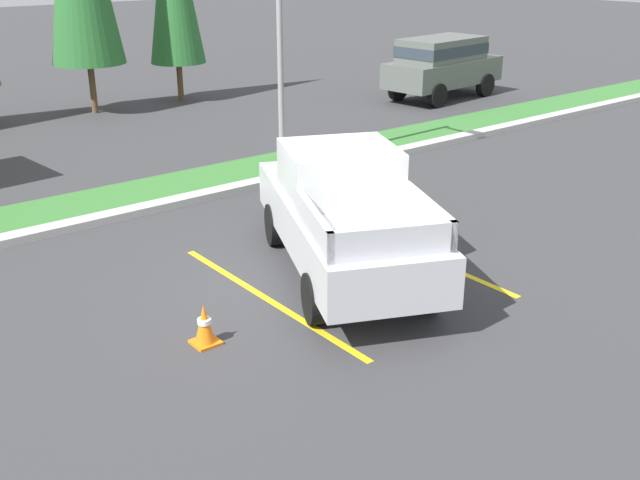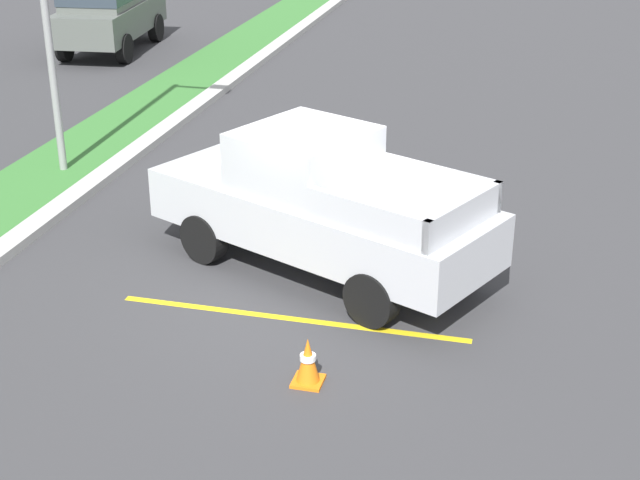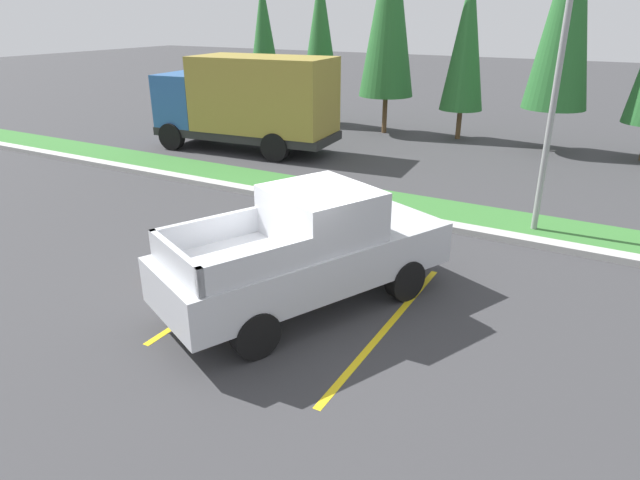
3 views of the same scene
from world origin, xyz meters
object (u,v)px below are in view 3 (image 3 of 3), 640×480
(cypress_tree_left_inner, at_px, (320,33))
(cypress_tree_rightmost, at_px, (570,2))
(cypress_tree_leftmost, at_px, (264,38))
(cypress_tree_right_inner, at_px, (467,39))
(pickup_truck_main, at_px, (310,250))
(traffic_cone, at_px, (158,267))
(street_light, at_px, (560,58))
(cypress_tree_center, at_px, (390,5))
(cargo_truck_distant, at_px, (248,100))

(cypress_tree_left_inner, distance_m, cypress_tree_rightmost, 10.13)
(cypress_tree_leftmost, distance_m, cypress_tree_left_inner, 3.00)
(cypress_tree_leftmost, xyz_separation_m, cypress_tree_right_inner, (9.51, 0.02, 0.14))
(pickup_truck_main, bearing_deg, traffic_cone, -167.65)
(street_light, height_order, cypress_tree_right_inner, street_light)
(cypress_tree_right_inner, relative_size, cypress_tree_rightmost, 0.75)
(cypress_tree_left_inner, bearing_deg, cypress_tree_rightmost, -2.70)
(cypress_tree_leftmost, distance_m, cypress_tree_right_inner, 9.51)
(cypress_tree_center, bearing_deg, cargo_truck_distant, -119.13)
(cypress_tree_left_inner, height_order, cypress_tree_rightmost, cypress_tree_rightmost)
(street_light, distance_m, cypress_tree_leftmost, 16.99)
(street_light, bearing_deg, cargo_truck_distant, 161.70)
(cargo_truck_distant, xyz_separation_m, traffic_cone, (4.95, -9.78, -1.56))
(cypress_tree_left_inner, bearing_deg, traffic_cone, -71.51)
(cypress_tree_right_inner, bearing_deg, traffic_cone, -94.63)
(cypress_tree_rightmost, height_order, traffic_cone, cypress_tree_rightmost)
(traffic_cone, bearing_deg, cypress_tree_right_inner, 85.37)
(cargo_truck_distant, height_order, cypress_tree_left_inner, cypress_tree_left_inner)
(traffic_cone, bearing_deg, cargo_truck_distant, 116.83)
(cypress_tree_left_inner, xyz_separation_m, cypress_tree_rightmost, (10.05, -0.47, 1.18))
(cypress_tree_leftmost, height_order, traffic_cone, cypress_tree_leftmost)
(street_light, xyz_separation_m, traffic_cone, (-5.87, -6.20, -3.67))
(street_light, bearing_deg, cypress_tree_right_inner, 115.94)
(cargo_truck_distant, relative_size, cypress_tree_leftmost, 1.10)
(cargo_truck_distant, distance_m, traffic_cone, 11.07)
(street_light, bearing_deg, traffic_cone, -133.45)
(street_light, xyz_separation_m, cypress_tree_leftmost, (-14.12, 9.45, -0.23))
(cypress_tree_left_inner, xyz_separation_m, traffic_cone, (5.25, -15.70, -3.67))
(cargo_truck_distant, xyz_separation_m, cypress_tree_center, (3.08, 5.53, 3.25))
(cypress_tree_right_inner, relative_size, traffic_cone, 10.94)
(cypress_tree_right_inner, bearing_deg, cypress_tree_left_inner, 179.73)
(street_light, xyz_separation_m, cypress_tree_center, (-7.74, 9.11, 1.14))
(cypress_tree_center, distance_m, traffic_cone, 16.15)
(cypress_tree_left_inner, distance_m, cypress_tree_right_inner, 6.52)
(pickup_truck_main, height_order, cypress_tree_right_inner, cypress_tree_right_inner)
(cypress_tree_right_inner, height_order, cypress_tree_rightmost, cypress_tree_rightmost)
(cypress_tree_rightmost, bearing_deg, street_light, -83.23)
(cypress_tree_center, bearing_deg, cypress_tree_left_inner, 173.44)
(pickup_truck_main, distance_m, street_light, 6.88)
(street_light, relative_size, cypress_tree_leftmost, 1.08)
(cypress_tree_left_inner, distance_m, traffic_cone, 16.96)
(cypress_tree_rightmost, distance_m, traffic_cone, 16.68)
(street_light, distance_m, cypress_tree_rightmost, 9.16)
(cargo_truck_distant, bearing_deg, cypress_tree_left_inner, 92.95)
(cypress_tree_left_inner, bearing_deg, cypress_tree_right_inner, -0.27)
(cypress_tree_left_inner, relative_size, cypress_tree_rightmost, 0.77)
(cargo_truck_distant, relative_size, street_light, 1.03)
(cargo_truck_distant, relative_size, cypress_tree_rightmost, 0.80)
(cypress_tree_rightmost, xyz_separation_m, traffic_cone, (-4.80, -15.23, -4.85))
(cypress_tree_leftmost, xyz_separation_m, cypress_tree_rightmost, (13.04, -0.43, 1.42))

